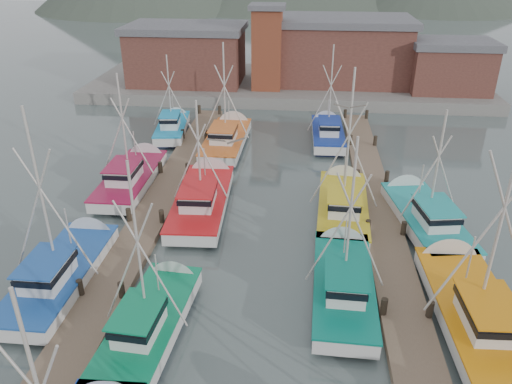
# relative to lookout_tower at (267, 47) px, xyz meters

# --- Properties ---
(ground) EXTENTS (260.00, 260.00, 0.00)m
(ground) POSITION_rel_lookout_tower_xyz_m (2.00, -33.00, -5.55)
(ground) COLOR #43514E
(ground) RESTS_ON ground
(dock_left) EXTENTS (2.30, 46.00, 1.50)m
(dock_left) POSITION_rel_lookout_tower_xyz_m (-5.00, -28.96, -5.34)
(dock_left) COLOR brown
(dock_left) RESTS_ON ground
(dock_right) EXTENTS (2.30, 46.00, 1.50)m
(dock_right) POSITION_rel_lookout_tower_xyz_m (9.00, -28.96, -5.34)
(dock_right) COLOR brown
(dock_right) RESTS_ON ground
(quay) EXTENTS (44.00, 16.00, 1.20)m
(quay) POSITION_rel_lookout_tower_xyz_m (2.00, 4.00, -4.95)
(quay) COLOR gray
(quay) RESTS_ON ground
(shed_left) EXTENTS (12.72, 8.48, 6.20)m
(shed_left) POSITION_rel_lookout_tower_xyz_m (-9.00, 2.00, -1.21)
(shed_left) COLOR brown
(shed_left) RESTS_ON quay
(shed_center) EXTENTS (14.84, 9.54, 6.90)m
(shed_center) POSITION_rel_lookout_tower_xyz_m (8.00, 4.00, -0.86)
(shed_center) COLOR brown
(shed_center) RESTS_ON quay
(shed_right) EXTENTS (8.48, 6.36, 5.20)m
(shed_right) POSITION_rel_lookout_tower_xyz_m (19.00, 1.00, -1.71)
(shed_right) COLOR brown
(shed_right) RESTS_ON quay
(lookout_tower) EXTENTS (3.60, 3.60, 8.50)m
(lookout_tower) POSITION_rel_lookout_tower_xyz_m (0.00, 0.00, 0.00)
(lookout_tower) COLOR brown
(lookout_tower) RESTS_ON quay
(distant_hills) EXTENTS (175.00, 140.00, 42.00)m
(distant_hills) POSITION_rel_lookout_tower_xyz_m (-10.76, 89.59, -5.55)
(distant_hills) COLOR #3E473B
(distant_hills) RESTS_ON ground
(boat_4) EXTENTS (3.55, 8.38, 9.00)m
(boat_4) POSITION_rel_lookout_tower_xyz_m (-2.03, -36.61, -4.87)
(boat_4) COLOR black
(boat_4) RESTS_ON ground
(boat_5) EXTENTS (3.62, 8.97, 9.01)m
(boat_5) POSITION_rel_lookout_tower_xyz_m (6.31, -33.05, -4.87)
(boat_5) COLOR black
(boat_5) RESTS_ON ground
(boat_6) EXTENTS (4.09, 9.11, 10.06)m
(boat_6) POSITION_rel_lookout_tower_xyz_m (-7.41, -33.52, -4.86)
(boat_6) COLOR black
(boat_6) RESTS_ON ground
(boat_7) EXTENTS (4.65, 10.06, 11.58)m
(boat_7) POSITION_rel_lookout_tower_xyz_m (11.89, -34.48, -4.86)
(boat_7) COLOR black
(boat_7) RESTS_ON ground
(boat_8) EXTENTS (3.50, 10.00, 8.16)m
(boat_8) POSITION_rel_lookout_tower_xyz_m (-2.07, -25.12, -4.87)
(boat_8) COLOR black
(boat_8) RESTS_ON ground
(boat_9) EXTENTS (4.04, 9.45, 10.13)m
(boat_9) POSITION_rel_lookout_tower_xyz_m (6.74, -25.15, -4.87)
(boat_9) COLOR black
(boat_9) RESTS_ON ground
(boat_10) EXTENTS (3.68, 9.30, 8.83)m
(boat_10) POSITION_rel_lookout_tower_xyz_m (-7.57, -22.38, -4.87)
(boat_10) COLOR black
(boat_10) RESTS_ON ground
(boat_11) EXTENTS (4.33, 9.53, 8.24)m
(boat_11) POSITION_rel_lookout_tower_xyz_m (11.42, -26.20, -4.87)
(boat_11) COLOR black
(boat_11) RESTS_ON ground
(boat_12) EXTENTS (3.83, 9.68, 9.43)m
(boat_12) POSITION_rel_lookout_tower_xyz_m (-2.16, -14.24, -4.87)
(boat_12) COLOR black
(boat_12) RESTS_ON ground
(boat_13) EXTENTS (3.49, 8.29, 8.80)m
(boat_13) POSITION_rel_lookout_tower_xyz_m (6.19, -12.05, -4.87)
(boat_13) COLOR black
(boat_13) RESTS_ON ground
(boat_14) EXTENTS (3.22, 7.93, 7.61)m
(boat_14) POSITION_rel_lookout_tower_xyz_m (-7.38, -11.83, -4.87)
(boat_14) COLOR black
(boat_14) RESTS_ON ground
(gull_near) EXTENTS (1.54, 0.66, 0.24)m
(gull_near) POSITION_rel_lookout_tower_xyz_m (1.05, -34.58, 2.64)
(gull_near) COLOR gray
(gull_near) RESTS_ON ground
(gull_far) EXTENTS (1.55, 0.62, 0.24)m
(gull_far) POSITION_rel_lookout_tower_xyz_m (6.24, -29.60, 2.70)
(gull_far) COLOR gray
(gull_far) RESTS_ON ground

